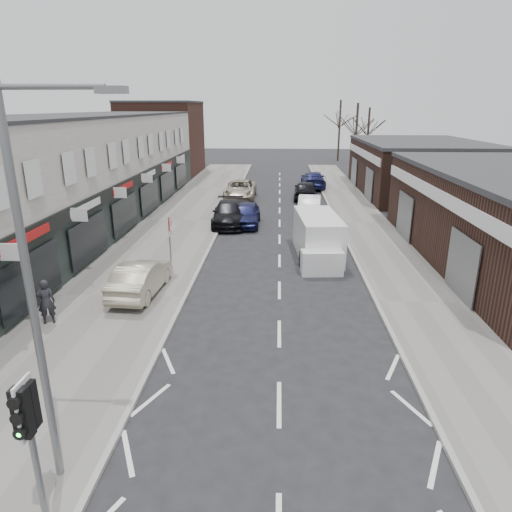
# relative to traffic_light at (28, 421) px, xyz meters

# --- Properties ---
(ground) EXTENTS (160.00, 160.00, 0.00)m
(ground) POSITION_rel_traffic_light_xyz_m (4.40, 2.02, -2.41)
(ground) COLOR black
(ground) RESTS_ON ground
(pavement_left) EXTENTS (5.50, 64.00, 0.12)m
(pavement_left) POSITION_rel_traffic_light_xyz_m (-2.35, 24.02, -2.35)
(pavement_left) COLOR slate
(pavement_left) RESTS_ON ground
(pavement_right) EXTENTS (3.50, 64.00, 0.12)m
(pavement_right) POSITION_rel_traffic_light_xyz_m (10.15, 24.02, -2.35)
(pavement_right) COLOR slate
(pavement_right) RESTS_ON ground
(shop_terrace_left) EXTENTS (8.00, 41.00, 7.10)m
(shop_terrace_left) POSITION_rel_traffic_light_xyz_m (-9.10, 21.52, 1.14)
(shop_terrace_left) COLOR beige
(shop_terrace_left) RESTS_ON ground
(brick_block_far) EXTENTS (8.00, 10.00, 8.00)m
(brick_block_far) POSITION_rel_traffic_light_xyz_m (-9.10, 47.02, 1.59)
(brick_block_far) COLOR #44261D
(brick_block_far) RESTS_ON ground
(right_unit_far) EXTENTS (10.00, 16.00, 4.50)m
(right_unit_far) POSITION_rel_traffic_light_xyz_m (16.90, 36.02, -0.16)
(right_unit_far) COLOR #331D17
(right_unit_far) RESTS_ON ground
(tree_far_a) EXTENTS (3.60, 3.60, 8.00)m
(tree_far_a) POSITION_rel_traffic_light_xyz_m (13.40, 50.02, -2.41)
(tree_far_a) COLOR #382D26
(tree_far_a) RESTS_ON ground
(tree_far_b) EXTENTS (3.60, 3.60, 7.50)m
(tree_far_b) POSITION_rel_traffic_light_xyz_m (15.90, 56.02, -2.41)
(tree_far_b) COLOR #382D26
(tree_far_b) RESTS_ON ground
(tree_far_c) EXTENTS (3.60, 3.60, 8.50)m
(tree_far_c) POSITION_rel_traffic_light_xyz_m (12.90, 62.02, -2.41)
(tree_far_c) COLOR #382D26
(tree_far_c) RESTS_ON ground
(traffic_light) EXTENTS (0.28, 0.60, 3.10)m
(traffic_light) POSITION_rel_traffic_light_xyz_m (0.00, 0.00, 0.00)
(traffic_light) COLOR slate
(traffic_light) RESTS_ON pavement_left
(street_lamp) EXTENTS (2.23, 0.22, 8.00)m
(street_lamp) POSITION_rel_traffic_light_xyz_m (-0.13, 1.22, 2.20)
(street_lamp) COLOR slate
(street_lamp) RESTS_ON pavement_left
(warning_sign) EXTENTS (0.12, 0.80, 2.70)m
(warning_sign) POSITION_rel_traffic_light_xyz_m (-0.76, 14.02, -0.21)
(warning_sign) COLOR slate
(warning_sign) RESTS_ON pavement_left
(white_van) EXTENTS (2.42, 5.87, 2.22)m
(white_van) POSITION_rel_traffic_light_xyz_m (6.40, 16.72, -1.36)
(white_van) COLOR white
(white_van) RESTS_ON ground
(sedan_on_pavement) EXTENTS (1.74, 4.35, 1.40)m
(sedan_on_pavement) POSITION_rel_traffic_light_xyz_m (-1.39, 11.10, -1.59)
(sedan_on_pavement) COLOR #A19980
(sedan_on_pavement) RESTS_ON pavement_left
(pedestrian) EXTENTS (0.72, 0.61, 1.68)m
(pedestrian) POSITION_rel_traffic_light_xyz_m (-3.97, 8.19, -1.46)
(pedestrian) COLOR black
(pedestrian) RESTS_ON pavement_left
(parked_car_left_a) EXTENTS (1.82, 4.45, 1.51)m
(parked_car_left_a) POSITION_rel_traffic_light_xyz_m (2.15, 23.36, -1.66)
(parked_car_left_a) COLOR #14173E
(parked_car_left_a) RESTS_ON ground
(parked_car_left_b) EXTENTS (2.46, 5.43, 1.54)m
(parked_car_left_b) POSITION_rel_traffic_light_xyz_m (1.00, 23.42, -1.64)
(parked_car_left_b) COLOR black
(parked_car_left_b) RESTS_ON ground
(parked_car_left_c) EXTENTS (2.59, 5.60, 1.55)m
(parked_car_left_c) POSITION_rel_traffic_light_xyz_m (1.00, 32.61, -1.64)
(parked_car_left_c) COLOR tan
(parked_car_left_c) RESTS_ON ground
(parked_car_right_a) EXTENTS (1.97, 4.62, 1.48)m
(parked_car_right_a) POSITION_rel_traffic_light_xyz_m (6.60, 26.88, -1.67)
(parked_car_right_a) COLOR silver
(parked_car_right_a) RESTS_ON ground
(parked_car_right_b) EXTENTS (2.15, 4.81, 1.60)m
(parked_car_right_b) POSITION_rel_traffic_light_xyz_m (6.60, 32.65, -1.61)
(parked_car_right_b) COLOR black
(parked_car_right_b) RESTS_ON ground
(parked_car_right_c) EXTENTS (2.22, 5.46, 1.58)m
(parked_car_right_c) POSITION_rel_traffic_light_xyz_m (7.65, 38.43, -1.62)
(parked_car_right_c) COLOR #151843
(parked_car_right_c) RESTS_ON ground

